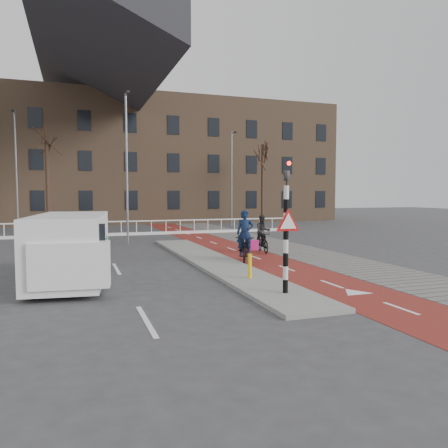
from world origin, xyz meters
name	(u,v)px	position (x,y,z in m)	size (l,w,h in m)	color
ground	(273,281)	(0.00, 0.00, 0.00)	(120.00, 120.00, 0.00)	#38383A
bike_lane	(219,245)	(1.50, 10.00, 0.01)	(2.50, 60.00, 0.01)	maroon
sidewalk	(266,243)	(4.30, 10.00, 0.01)	(3.00, 60.00, 0.01)	slate
curb_island	(214,262)	(-0.70, 4.00, 0.06)	(1.80, 16.00, 0.12)	gray
traffic_signal	(286,224)	(-0.60, -2.02, 1.99)	(0.80, 0.80, 3.68)	black
bollard	(250,266)	(-0.73, 0.20, 0.51)	(0.12, 0.12, 0.77)	yellow
cyclist_near	(245,245)	(0.55, 3.81, 0.72)	(1.45, 2.18, 2.12)	black
cyclist_far	(263,237)	(2.45, 6.32, 0.74)	(0.80, 1.66, 1.77)	black
van	(71,248)	(-6.07, 1.71, 1.13)	(2.58, 5.19, 2.14)	white
railing	(90,232)	(-5.00, 17.00, 0.31)	(28.00, 0.10, 0.99)	silver
townhouse_row	(104,142)	(-3.00, 32.00, 7.81)	(46.00, 10.00, 15.90)	#7F6047
tree_mid	(47,179)	(-7.73, 22.37, 3.89)	(0.27, 0.27, 7.78)	#331F16
tree_right	(262,185)	(10.21, 23.75, 3.59)	(0.24, 0.24, 7.19)	#331F16
streetlight_near	(127,170)	(-3.16, 11.93, 4.09)	(0.12, 0.12, 8.18)	slate
streetlight_left	(16,172)	(-9.70, 21.49, 4.27)	(0.12, 0.12, 8.54)	slate
streetlight_right	(232,179)	(6.94, 22.92, 4.02)	(0.12, 0.12, 8.04)	slate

